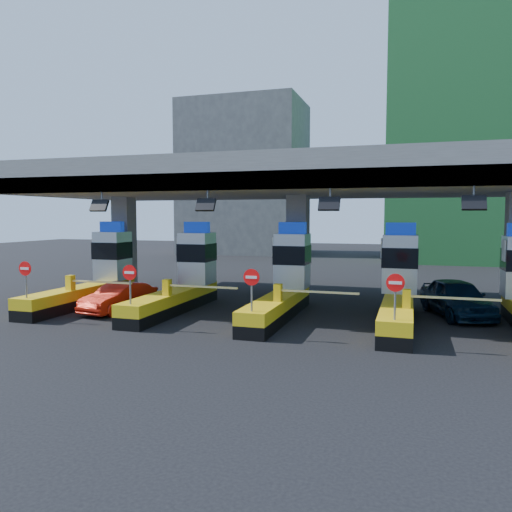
% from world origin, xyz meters
% --- Properties ---
extents(ground, '(120.00, 120.00, 0.00)m').
position_xyz_m(ground, '(0.00, 0.00, 0.00)').
color(ground, black).
rests_on(ground, ground).
extents(toll_canopy, '(28.00, 12.09, 7.00)m').
position_xyz_m(toll_canopy, '(0.00, 2.87, 6.13)').
color(toll_canopy, slate).
rests_on(toll_canopy, ground).
extents(toll_lane_far_left, '(4.43, 8.00, 4.16)m').
position_xyz_m(toll_lane_far_left, '(-10.00, 0.28, 1.40)').
color(toll_lane_far_left, black).
rests_on(toll_lane_far_left, ground).
extents(toll_lane_left, '(4.43, 8.00, 4.16)m').
position_xyz_m(toll_lane_left, '(-5.00, 0.28, 1.40)').
color(toll_lane_left, black).
rests_on(toll_lane_left, ground).
extents(toll_lane_center, '(4.43, 8.00, 4.16)m').
position_xyz_m(toll_lane_center, '(0.00, 0.28, 1.40)').
color(toll_lane_center, black).
rests_on(toll_lane_center, ground).
extents(toll_lane_right, '(4.43, 8.00, 4.16)m').
position_xyz_m(toll_lane_right, '(5.00, 0.28, 1.40)').
color(toll_lane_right, black).
rests_on(toll_lane_right, ground).
extents(bg_building_scaffold, '(18.00, 12.00, 28.00)m').
position_xyz_m(bg_building_scaffold, '(12.00, 32.00, 14.00)').
color(bg_building_scaffold, '#1E5926').
rests_on(bg_building_scaffold, ground).
extents(bg_building_concrete, '(14.00, 10.00, 18.00)m').
position_xyz_m(bg_building_concrete, '(-14.00, 36.00, 9.00)').
color(bg_building_concrete, '#4C4C49').
rests_on(bg_building_concrete, ground).
extents(van, '(3.39, 5.30, 1.68)m').
position_xyz_m(van, '(7.44, 1.87, 0.84)').
color(van, black).
rests_on(van, ground).
extents(red_car, '(2.03, 4.24, 1.34)m').
position_xyz_m(red_car, '(-7.46, -1.58, 0.67)').
color(red_car, red).
rests_on(red_car, ground).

